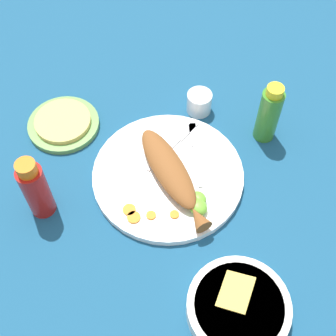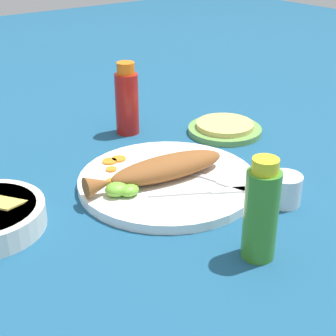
{
  "view_description": "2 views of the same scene",
  "coord_description": "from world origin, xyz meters",
  "px_view_note": "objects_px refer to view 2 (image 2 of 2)",
  "views": [
    {
      "loc": [
        -0.49,
        0.33,
        0.92
      ],
      "look_at": [
        0.0,
        0.0,
        0.04
      ],
      "focal_mm": 50.0,
      "sensor_mm": 36.0,
      "label": 1
    },
    {
      "loc": [
        -0.53,
        -0.7,
        0.48
      ],
      "look_at": [
        0.0,
        0.0,
        0.04
      ],
      "focal_mm": 55.0,
      "sensor_mm": 36.0,
      "label": 2
    }
  ],
  "objects_px": {
    "hot_sauce_bottle_red": "(127,101)",
    "tortilla_plate": "(225,130)",
    "fork_near": "(214,180)",
    "salt_cup": "(284,191)",
    "hot_sauce_bottle_green": "(261,212)",
    "fork_far": "(206,192)",
    "main_plate": "(168,181)",
    "fried_fish": "(162,169)"
  },
  "relations": [
    {
      "from": "main_plate",
      "to": "fork_near",
      "type": "bearing_deg",
      "value": -46.64
    },
    {
      "from": "salt_cup",
      "to": "tortilla_plate",
      "type": "xyz_separation_m",
      "value": [
        0.14,
        0.31,
        -0.02
      ]
    },
    {
      "from": "fork_near",
      "to": "tortilla_plate",
      "type": "height_order",
      "value": "fork_near"
    },
    {
      "from": "fried_fish",
      "to": "salt_cup",
      "type": "height_order",
      "value": "fried_fish"
    },
    {
      "from": "fork_far",
      "to": "salt_cup",
      "type": "height_order",
      "value": "salt_cup"
    },
    {
      "from": "hot_sauce_bottle_red",
      "to": "hot_sauce_bottle_green",
      "type": "xyz_separation_m",
      "value": [
        -0.11,
        -0.54,
        -0.0
      ]
    },
    {
      "from": "fork_near",
      "to": "fork_far",
      "type": "bearing_deg",
      "value": -77.32
    },
    {
      "from": "main_plate",
      "to": "fork_far",
      "type": "bearing_deg",
      "value": -78.89
    },
    {
      "from": "main_plate",
      "to": "fork_near",
      "type": "relative_size",
      "value": 1.93
    },
    {
      "from": "hot_sauce_bottle_green",
      "to": "fork_far",
      "type": "bearing_deg",
      "value": 75.44
    },
    {
      "from": "fork_far",
      "to": "hot_sauce_bottle_red",
      "type": "xyz_separation_m",
      "value": [
        0.07,
        0.37,
        0.06
      ]
    },
    {
      "from": "fork_far",
      "to": "salt_cup",
      "type": "xyz_separation_m",
      "value": [
        0.11,
        -0.09,
        0.0
      ]
    },
    {
      "from": "main_plate",
      "to": "salt_cup",
      "type": "relative_size",
      "value": 5.53
    },
    {
      "from": "main_plate",
      "to": "hot_sauce_bottle_green",
      "type": "height_order",
      "value": "hot_sauce_bottle_green"
    },
    {
      "from": "fork_near",
      "to": "main_plate",
      "type": "bearing_deg",
      "value": -153.45
    },
    {
      "from": "fork_near",
      "to": "fork_far",
      "type": "distance_m",
      "value": 0.05
    },
    {
      "from": "main_plate",
      "to": "tortilla_plate",
      "type": "relative_size",
      "value": 1.97
    },
    {
      "from": "fork_far",
      "to": "tortilla_plate",
      "type": "height_order",
      "value": "fork_far"
    },
    {
      "from": "main_plate",
      "to": "fried_fish",
      "type": "xyz_separation_m",
      "value": [
        -0.01,
        0.0,
        0.03
      ]
    },
    {
      "from": "fork_far",
      "to": "hot_sauce_bottle_green",
      "type": "height_order",
      "value": "hot_sauce_bottle_green"
    },
    {
      "from": "fork_near",
      "to": "fork_far",
      "type": "xyz_separation_m",
      "value": [
        -0.04,
        -0.02,
        0.0
      ]
    },
    {
      "from": "fork_far",
      "to": "tortilla_plate",
      "type": "relative_size",
      "value": 0.95
    },
    {
      "from": "fried_fish",
      "to": "fork_near",
      "type": "relative_size",
      "value": 1.61
    },
    {
      "from": "main_plate",
      "to": "hot_sauce_bottle_green",
      "type": "bearing_deg",
      "value": -95.97
    },
    {
      "from": "main_plate",
      "to": "fork_far",
      "type": "distance_m",
      "value": 0.09
    },
    {
      "from": "hot_sauce_bottle_red",
      "to": "tortilla_plate",
      "type": "xyz_separation_m",
      "value": [
        0.19,
        -0.14,
        -0.07
      ]
    },
    {
      "from": "fork_near",
      "to": "hot_sauce_bottle_red",
      "type": "relative_size",
      "value": 1.05
    },
    {
      "from": "fried_fish",
      "to": "fork_near",
      "type": "xyz_separation_m",
      "value": [
        0.08,
        -0.07,
        -0.02
      ]
    },
    {
      "from": "fork_near",
      "to": "hot_sauce_bottle_red",
      "type": "xyz_separation_m",
      "value": [
        0.02,
        0.34,
        0.06
      ]
    },
    {
      "from": "main_plate",
      "to": "fried_fish",
      "type": "bearing_deg",
      "value": 172.58
    },
    {
      "from": "fork_near",
      "to": "salt_cup",
      "type": "xyz_separation_m",
      "value": [
        0.07,
        -0.12,
        0.0
      ]
    },
    {
      "from": "main_plate",
      "to": "salt_cup",
      "type": "xyz_separation_m",
      "value": [
        0.13,
        -0.18,
        0.02
      ]
    },
    {
      "from": "hot_sauce_bottle_red",
      "to": "salt_cup",
      "type": "relative_size",
      "value": 2.73
    },
    {
      "from": "main_plate",
      "to": "hot_sauce_bottle_red",
      "type": "bearing_deg",
      "value": 72.49
    },
    {
      "from": "fried_fish",
      "to": "fork_near",
      "type": "height_order",
      "value": "fried_fish"
    },
    {
      "from": "hot_sauce_bottle_green",
      "to": "salt_cup",
      "type": "xyz_separation_m",
      "value": [
        0.16,
        0.09,
        -0.05
      ]
    },
    {
      "from": "main_plate",
      "to": "fork_far",
      "type": "xyz_separation_m",
      "value": [
        0.02,
        -0.09,
        0.01
      ]
    },
    {
      "from": "fried_fish",
      "to": "tortilla_plate",
      "type": "relative_size",
      "value": 1.65
    },
    {
      "from": "fork_far",
      "to": "hot_sauce_bottle_red",
      "type": "height_order",
      "value": "hot_sauce_bottle_red"
    },
    {
      "from": "fried_fish",
      "to": "salt_cup",
      "type": "bearing_deg",
      "value": -44.87
    },
    {
      "from": "fork_far",
      "to": "hot_sauce_bottle_green",
      "type": "xyz_separation_m",
      "value": [
        -0.05,
        -0.18,
        0.06
      ]
    },
    {
      "from": "main_plate",
      "to": "fried_fish",
      "type": "distance_m",
      "value": 0.03
    }
  ]
}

